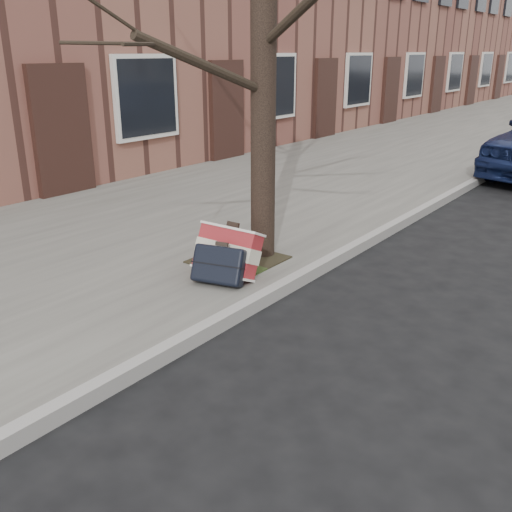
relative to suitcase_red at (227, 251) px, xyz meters
The scene contains 6 objects.
ground 2.01m from the suitcase_red, 23.54° to the right, with size 120.00×120.00×0.00m, color black.
near_sidewalk 14.34m from the suitcase_red, 97.58° to the left, with size 5.00×70.00×0.12m, color slate.
house_near 17.37m from the suitcase_red, 117.12° to the left, with size 6.80×40.00×7.00m, color brown.
dirt_patch 0.52m from the suitcase_red, 114.84° to the left, with size 0.85×0.85×0.01m, color black.
suitcase_red is the anchor object (origin of this frame).
suitcase_navy 0.25m from the suitcase_red, 70.09° to the right, with size 0.52×0.17×0.37m, color black.
Camera 1 is at (1.67, -3.34, 2.27)m, focal length 40.00 mm.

